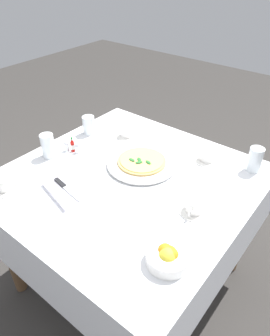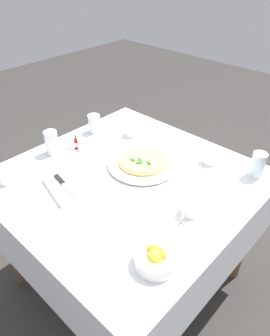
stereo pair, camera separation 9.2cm
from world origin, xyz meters
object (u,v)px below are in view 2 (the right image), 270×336
(napkin_folded, at_px, (65,187))
(pizza, at_px, (143,161))
(pizza_plate, at_px, (143,164))
(water_glass_left_edge, at_px, (94,124))
(coffee_cup_back_corner, at_px, (6,178))
(coffee_cup_right_edge, at_px, (190,209))
(coffee_cup_far_left, at_px, (210,159))
(water_glass_near_left, at_px, (257,166))
(dinner_knife, at_px, (65,185))
(coffee_cup_near_right, at_px, (132,132))
(salt_shaker, at_px, (80,146))
(pepper_shaker, at_px, (71,144))
(citrus_bowl, at_px, (156,258))
(water_glass_far_right, at_px, (52,143))
(hot_sauce_bottle, at_px, (75,144))

(napkin_folded, bearing_deg, pizza, 84.66)
(pizza_plate, xyz_separation_m, water_glass_left_edge, (-0.42, 0.06, 0.03))
(coffee_cup_back_corner, distance_m, napkin_folded, 0.27)
(coffee_cup_right_edge, distance_m, napkin_folded, 0.55)
(coffee_cup_far_left, height_order, coffee_cup_back_corner, coffee_cup_back_corner)
(water_glass_near_left, relative_size, water_glass_left_edge, 1.17)
(water_glass_left_edge, height_order, dinner_knife, water_glass_left_edge)
(coffee_cup_near_right, height_order, salt_shaker, coffee_cup_near_right)
(salt_shaker, bearing_deg, napkin_folded, -51.51)
(pizza_plate, relative_size, salt_shaker, 5.97)
(pizza, relative_size, water_glass_left_edge, 2.28)
(dinner_knife, bearing_deg, pepper_shaker, 147.57)
(coffee_cup_back_corner, relative_size, water_glass_near_left, 1.09)
(coffee_cup_far_left, distance_m, water_glass_near_left, 0.22)
(napkin_folded, xyz_separation_m, citrus_bowl, (0.54, -0.03, 0.02))
(coffee_cup_far_left, height_order, napkin_folded, coffee_cup_far_left)
(pizza_plate, bearing_deg, coffee_cup_back_corner, -124.39)
(citrus_bowl, height_order, salt_shaker, citrus_bowl)
(napkin_folded, bearing_deg, salt_shaker, 142.63)
(water_glass_far_right, relative_size, dinner_knife, 0.63)
(water_glass_near_left, height_order, water_glass_left_edge, water_glass_near_left)
(citrus_bowl, bearing_deg, pizza_plate, 136.40)
(coffee_cup_back_corner, height_order, citrus_bowl, citrus_bowl)
(coffee_cup_back_corner, bearing_deg, water_glass_far_right, 101.62)
(pepper_shaker, bearing_deg, pizza, 19.78)
(pizza, height_order, water_glass_near_left, water_glass_near_left)
(coffee_cup_back_corner, relative_size, napkin_folded, 0.53)
(water_glass_far_right, relative_size, pepper_shaker, 2.18)
(water_glass_near_left, bearing_deg, citrus_bowl, -91.56)
(coffee_cup_right_edge, bearing_deg, water_glass_near_left, 80.13)
(coffee_cup_back_corner, xyz_separation_m, salt_shaker, (0.03, 0.40, -0.00))
(pizza_plate, xyz_separation_m, coffee_cup_far_left, (0.23, 0.23, 0.02))
(pizza, bearing_deg, pizza_plate, 94.64)
(coffee_cup_back_corner, xyz_separation_m, napkin_folded, (0.22, 0.15, -0.02))
(pizza_plate, xyz_separation_m, coffee_cup_right_edge, (0.36, -0.12, 0.02))
(water_glass_far_right, bearing_deg, hot_sauce_bottle, 59.69)
(water_glass_left_edge, height_order, salt_shaker, water_glass_left_edge)
(salt_shaker, bearing_deg, pizza_plate, 19.87)
(citrus_bowl, bearing_deg, water_glass_left_edge, 151.27)
(coffee_cup_far_left, relative_size, water_glass_far_right, 1.06)
(coffee_cup_far_left, bearing_deg, dinner_knife, -120.63)
(coffee_cup_back_corner, bearing_deg, dinner_knife, 33.56)
(napkin_folded, bearing_deg, hot_sauce_bottle, 147.59)
(coffee_cup_right_edge, bearing_deg, dinner_knife, -153.73)
(pizza, distance_m, coffee_cup_right_edge, 0.38)
(pizza_plate, bearing_deg, coffee_cup_far_left, 45.67)
(coffee_cup_right_edge, relative_size, salt_shaker, 2.35)
(coffee_cup_far_left, bearing_deg, salt_shaker, -147.58)
(water_glass_left_edge, bearing_deg, water_glass_far_right, -87.67)
(pizza, relative_size, salt_shaker, 4.15)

